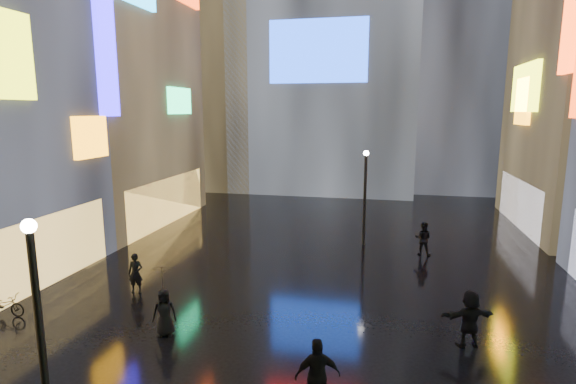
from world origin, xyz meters
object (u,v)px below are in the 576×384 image
(pedestrian_3, at_px, (318,376))
(bicycle, at_px, (4,305))
(lamp_near, at_px, (39,326))
(lamp_far, at_px, (365,192))

(pedestrian_3, bearing_deg, bicycle, -31.39)
(lamp_near, height_order, pedestrian_3, lamp_near)
(pedestrian_3, bearing_deg, lamp_near, 7.19)
(lamp_near, relative_size, bicycle, 3.35)
(lamp_near, height_order, bicycle, lamp_near)
(lamp_far, bearing_deg, pedestrian_3, -91.49)
(bicycle, bearing_deg, lamp_far, -50.89)
(pedestrian_3, distance_m, bicycle, 12.11)
(lamp_far, xyz_separation_m, pedestrian_3, (-0.37, -14.37, -1.99))
(lamp_far, distance_m, pedestrian_3, 14.51)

